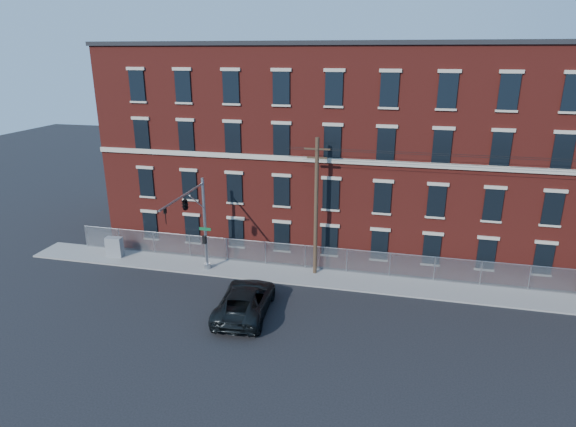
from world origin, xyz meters
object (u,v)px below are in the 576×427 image
(traffic_signal_mast, at_px, (190,211))
(utility_pole_near, at_px, (316,205))
(pickup_truck, at_px, (245,300))
(utility_cabinet, at_px, (115,247))

(traffic_signal_mast, height_order, utility_pole_near, utility_pole_near)
(pickup_truck, bearing_deg, utility_pole_near, -120.54)
(utility_cabinet, bearing_deg, pickup_truck, -29.03)
(utility_pole_near, distance_m, utility_cabinet, 16.61)
(pickup_truck, bearing_deg, traffic_signal_mast, -37.30)
(traffic_signal_mast, height_order, utility_cabinet, traffic_signal_mast)
(traffic_signal_mast, distance_m, utility_cabinet, 9.58)
(traffic_signal_mast, relative_size, utility_pole_near, 0.70)
(utility_pole_near, height_order, pickup_truck, utility_pole_near)
(traffic_signal_mast, relative_size, utility_cabinet, 4.41)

